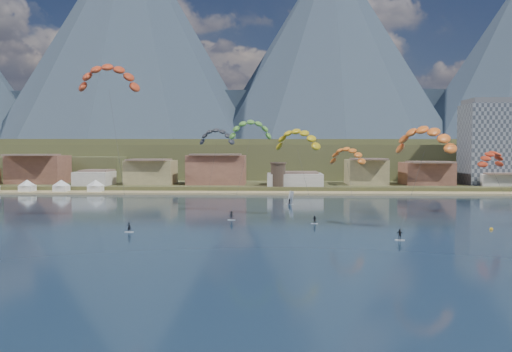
{
  "coord_description": "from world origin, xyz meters",
  "views": [
    {
      "loc": [
        3.7,
        -73.29,
        15.52
      ],
      "look_at": [
        0.0,
        32.0,
        10.0
      ],
      "focal_mm": 37.02,
      "sensor_mm": 36.0,
      "label": 1
    }
  ],
  "objects_px": {
    "kitesurfer_red": "(109,74)",
    "kitesurfer_green": "(250,127)",
    "apartment_tower": "(491,142)",
    "windsurfer": "(290,200)",
    "buoy": "(491,229)",
    "kitesurfer_yellow": "(297,136)",
    "watchtower": "(278,174)",
    "kitesurfer_orange": "(425,136)"
  },
  "relations": [
    {
      "from": "windsurfer",
      "to": "buoy",
      "type": "xyz_separation_m",
      "value": [
        37.03,
        -44.95,
        -1.05
      ]
    },
    {
      "from": "watchtower",
      "to": "kitesurfer_red",
      "type": "height_order",
      "value": "kitesurfer_red"
    },
    {
      "from": "apartment_tower",
      "to": "windsurfer",
      "type": "relative_size",
      "value": 8.7
    },
    {
      "from": "apartment_tower",
      "to": "kitesurfer_yellow",
      "type": "bearing_deg",
      "value": -132.88
    },
    {
      "from": "kitesurfer_red",
      "to": "buoy",
      "type": "height_order",
      "value": "kitesurfer_red"
    },
    {
      "from": "kitesurfer_yellow",
      "to": "windsurfer",
      "type": "xyz_separation_m",
      "value": [
        -0.83,
        26.93,
        -17.05
      ]
    },
    {
      "from": "kitesurfer_orange",
      "to": "buoy",
      "type": "xyz_separation_m",
      "value": [
        13.02,
        0.5,
        -17.83
      ]
    },
    {
      "from": "watchtower",
      "to": "apartment_tower",
      "type": "bearing_deg",
      "value": 9.93
    },
    {
      "from": "watchtower",
      "to": "kitesurfer_orange",
      "type": "height_order",
      "value": "kitesurfer_orange"
    },
    {
      "from": "apartment_tower",
      "to": "windsurfer",
      "type": "distance_m",
      "value": 96.09
    },
    {
      "from": "kitesurfer_red",
      "to": "kitesurfer_yellow",
      "type": "xyz_separation_m",
      "value": [
        39.31,
        11.07,
        -12.62
      ]
    },
    {
      "from": "watchtower",
      "to": "kitesurfer_orange",
      "type": "bearing_deg",
      "value": -72.65
    },
    {
      "from": "kitesurfer_green",
      "to": "buoy",
      "type": "bearing_deg",
      "value": -26.01
    },
    {
      "from": "apartment_tower",
      "to": "windsurfer",
      "type": "bearing_deg",
      "value": -144.43
    },
    {
      "from": "kitesurfer_red",
      "to": "buoy",
      "type": "distance_m",
      "value": 81.81
    },
    {
      "from": "kitesurfer_red",
      "to": "buoy",
      "type": "bearing_deg",
      "value": -5.26
    },
    {
      "from": "kitesurfer_green",
      "to": "kitesurfer_yellow",
      "type": "bearing_deg",
      "value": -24.46
    },
    {
      "from": "apartment_tower",
      "to": "kitesurfer_red",
      "type": "relative_size",
      "value": 0.92
    },
    {
      "from": "windsurfer",
      "to": "apartment_tower",
      "type": "bearing_deg",
      "value": 35.57
    },
    {
      "from": "watchtower",
      "to": "kitesurfer_yellow",
      "type": "xyz_separation_m",
      "value": [
        3.86,
        -67.98,
        11.85
      ]
    },
    {
      "from": "apartment_tower",
      "to": "kitesurfer_red",
      "type": "height_order",
      "value": "kitesurfer_red"
    },
    {
      "from": "watchtower",
      "to": "kitesurfer_green",
      "type": "xyz_separation_m",
      "value": [
        -7.01,
        -63.04,
        14.09
      ]
    },
    {
      "from": "buoy",
      "to": "kitesurfer_yellow",
      "type": "bearing_deg",
      "value": 153.53
    },
    {
      "from": "watchtower",
      "to": "buoy",
      "type": "height_order",
      "value": "watchtower"
    },
    {
      "from": "kitesurfer_red",
      "to": "kitesurfer_yellow",
      "type": "height_order",
      "value": "kitesurfer_red"
    },
    {
      "from": "kitesurfer_red",
      "to": "windsurfer",
      "type": "height_order",
      "value": "kitesurfer_red"
    },
    {
      "from": "kitesurfer_yellow",
      "to": "kitesurfer_green",
      "type": "xyz_separation_m",
      "value": [
        -10.87,
        4.95,
        2.24
      ]
    },
    {
      "from": "windsurfer",
      "to": "buoy",
      "type": "relative_size",
      "value": 5.46
    },
    {
      "from": "kitesurfer_orange",
      "to": "buoy",
      "type": "relative_size",
      "value": 33.64
    },
    {
      "from": "kitesurfer_red",
      "to": "kitesurfer_yellow",
      "type": "distance_m",
      "value": 42.74
    },
    {
      "from": "kitesurfer_red",
      "to": "windsurfer",
      "type": "bearing_deg",
      "value": 44.65
    },
    {
      "from": "watchtower",
      "to": "kitesurfer_yellow",
      "type": "height_order",
      "value": "kitesurfer_yellow"
    },
    {
      "from": "kitesurfer_red",
      "to": "kitesurfer_green",
      "type": "xyz_separation_m",
      "value": [
        28.43,
        16.02,
        -10.39
      ]
    },
    {
      "from": "apartment_tower",
      "to": "kitesurfer_yellow",
      "type": "distance_m",
      "value": 111.89
    },
    {
      "from": "kitesurfer_red",
      "to": "kitesurfer_yellow",
      "type": "bearing_deg",
      "value": 15.73
    },
    {
      "from": "kitesurfer_green",
      "to": "buoy",
      "type": "height_order",
      "value": "kitesurfer_green"
    },
    {
      "from": "kitesurfer_red",
      "to": "kitesurfer_green",
      "type": "bearing_deg",
      "value": 29.39
    },
    {
      "from": "apartment_tower",
      "to": "kitesurfer_yellow",
      "type": "relative_size",
      "value": 1.46
    },
    {
      "from": "kitesurfer_red",
      "to": "kitesurfer_yellow",
      "type": "relative_size",
      "value": 1.59
    },
    {
      "from": "apartment_tower",
      "to": "kitesurfer_yellow",
      "type": "height_order",
      "value": "apartment_tower"
    },
    {
      "from": "kitesurfer_green",
      "to": "windsurfer",
      "type": "height_order",
      "value": "kitesurfer_green"
    },
    {
      "from": "buoy",
      "to": "kitesurfer_red",
      "type": "bearing_deg",
      "value": 174.74
    }
  ]
}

